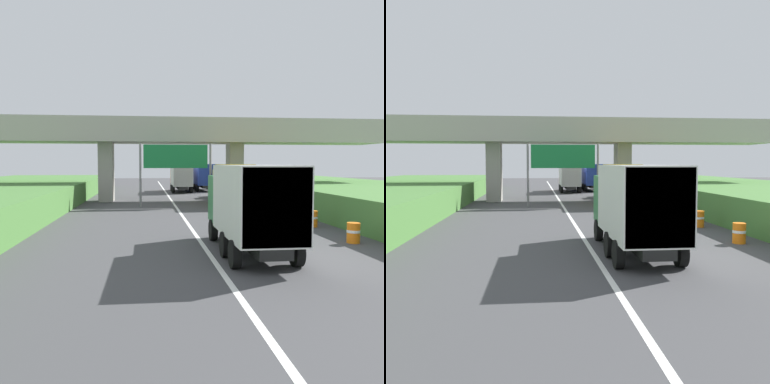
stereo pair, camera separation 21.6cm
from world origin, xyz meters
TOP-DOWN VIEW (x-y plane):
  - lane_centre_stripe at (0.00, 30.83)m, footprint 0.20×101.65m
  - overpass_bridge at (0.00, 38.53)m, footprint 40.00×4.80m
  - overhead_highway_sign at (0.00, 33.07)m, footprint 5.88×0.18m
  - truck_yellow at (4.89, 34.21)m, footprint 2.44×7.30m
  - truck_green at (1.58, 15.19)m, footprint 2.44×7.30m
  - truck_blue at (5.03, 52.62)m, footprint 2.44×7.30m
  - truck_orange at (1.88, 50.41)m, footprint 2.44×7.30m
  - car_silver at (5.19, 41.38)m, footprint 1.86×4.10m
  - construction_barrel_2 at (6.66, 16.69)m, footprint 0.57×0.57m
  - construction_barrel_3 at (6.73, 21.37)m, footprint 0.57×0.57m
  - construction_barrel_4 at (6.68, 26.05)m, footprint 0.57×0.57m
  - construction_barrel_5 at (6.67, 30.73)m, footprint 0.57×0.57m

SIDE VIEW (x-z plane):
  - lane_centre_stripe at x=0.00m, z-range 0.00..0.01m
  - construction_barrel_2 at x=6.66m, z-range 0.01..0.91m
  - construction_barrel_3 at x=6.73m, z-range 0.01..0.91m
  - construction_barrel_4 at x=6.68m, z-range 0.01..0.91m
  - construction_barrel_5 at x=6.67m, z-range 0.01..0.91m
  - car_silver at x=5.19m, z-range 0.00..1.72m
  - truck_yellow at x=4.89m, z-range 0.21..3.65m
  - truck_green at x=1.58m, z-range 0.21..3.65m
  - truck_blue at x=5.03m, z-range 0.21..3.65m
  - truck_orange at x=1.88m, z-range 0.21..3.65m
  - overhead_highway_sign at x=0.00m, z-range 1.20..6.34m
  - overpass_bridge at x=0.00m, z-range 1.92..9.56m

